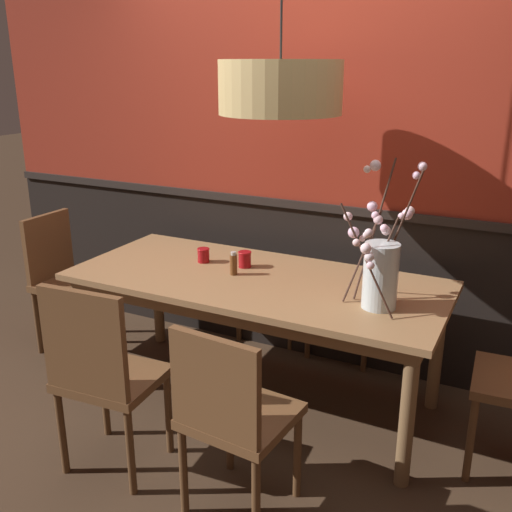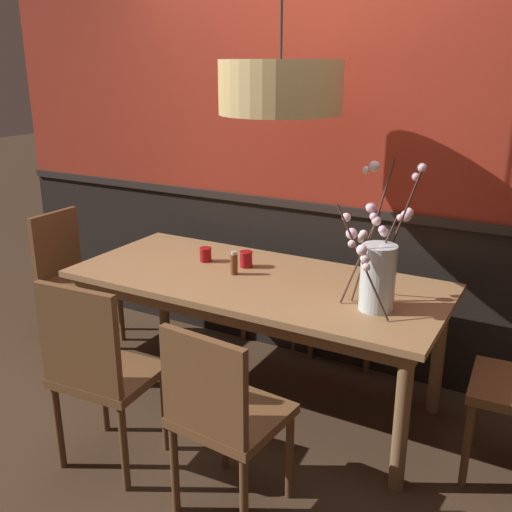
{
  "view_description": "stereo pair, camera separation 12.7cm",
  "coord_description": "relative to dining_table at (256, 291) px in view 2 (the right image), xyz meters",
  "views": [
    {
      "loc": [
        1.34,
        -2.68,
        1.86
      ],
      "look_at": [
        0.0,
        0.0,
        0.87
      ],
      "focal_mm": 40.97,
      "sensor_mm": 36.0,
      "label": 1
    },
    {
      "loc": [
        1.45,
        -2.62,
        1.86
      ],
      "look_at": [
        0.0,
        0.0,
        0.87
      ],
      "focal_mm": 40.97,
      "sensor_mm": 36.0,
      "label": 2
    }
  ],
  "objects": [
    {
      "name": "ground_plane",
      "position": [
        0.0,
        0.0,
        -0.67
      ],
      "size": [
        24.0,
        24.0,
        0.0
      ],
      "primitive_type": "plane",
      "color": "#422D1E"
    },
    {
      "name": "back_wall",
      "position": [
        0.0,
        0.69,
        0.66
      ],
      "size": [
        4.74,
        0.14,
        2.67
      ],
      "color": "black",
      "rests_on": "ground"
    },
    {
      "name": "dining_table",
      "position": [
        0.0,
        0.0,
        0.0
      ],
      "size": [
        2.06,
        0.9,
        0.75
      ],
      "color": "#997047",
      "rests_on": "ground"
    },
    {
      "name": "chair_far_side_left",
      "position": [
        -0.27,
        0.88,
        -0.16
      ],
      "size": [
        0.47,
        0.44,
        0.91
      ],
      "color": "brown",
      "rests_on": "ground"
    },
    {
      "name": "chair_near_side_left",
      "position": [
        -0.34,
        -0.89,
        -0.13
      ],
      "size": [
        0.47,
        0.42,
        0.97
      ],
      "color": "brown",
      "rests_on": "ground"
    },
    {
      "name": "chair_near_side_right",
      "position": [
        0.33,
        -0.88,
        -0.16
      ],
      "size": [
        0.46,
        0.45,
        0.89
      ],
      "color": "brown",
      "rests_on": "ground"
    },
    {
      "name": "chair_head_west_end",
      "position": [
        -1.44,
        0.02,
        -0.15
      ],
      "size": [
        0.42,
        0.41,
        0.92
      ],
      "color": "brown",
      "rests_on": "ground"
    },
    {
      "name": "chair_far_side_right",
      "position": [
        0.29,
        0.84,
        -0.15
      ],
      "size": [
        0.46,
        0.43,
        0.92
      ],
      "color": "brown",
      "rests_on": "ground"
    },
    {
      "name": "vase_with_blossoms",
      "position": [
        0.7,
        -0.09,
        0.27
      ],
      "size": [
        0.37,
        0.47,
        0.7
      ],
      "color": "silver",
      "rests_on": "dining_table"
    },
    {
      "name": "candle_holder_nearer_center",
      "position": [
        -0.14,
        0.13,
        0.13
      ],
      "size": [
        0.08,
        0.08,
        0.09
      ],
      "color": "#9E0F14",
      "rests_on": "dining_table"
    },
    {
      "name": "candle_holder_nearer_edge",
      "position": [
        -0.39,
        0.1,
        0.12
      ],
      "size": [
        0.07,
        0.07,
        0.08
      ],
      "color": "#9E0F14",
      "rests_on": "dining_table"
    },
    {
      "name": "condiment_bottle",
      "position": [
        -0.13,
        -0.01,
        0.14
      ],
      "size": [
        0.04,
        0.04,
        0.13
      ],
      "color": "brown",
      "rests_on": "dining_table"
    },
    {
      "name": "pendant_lamp",
      "position": [
        0.1,
        0.08,
        1.08
      ],
      "size": [
        0.62,
        0.62,
        1.05
      ],
      "color": "tan"
    }
  ]
}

